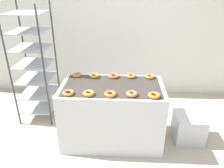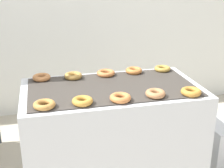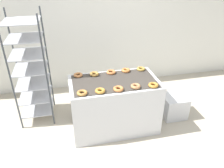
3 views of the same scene
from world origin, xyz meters
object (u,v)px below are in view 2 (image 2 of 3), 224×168
fryer_machine (112,136)px  donut_far_left (73,76)px  donut_near_right (155,94)px  donut_near_left (82,101)px  donut_near_center (120,98)px  donut_far_center (106,73)px  donut_far_leftmost (42,77)px  donut_far_rightmost (162,69)px  donut_far_right (134,71)px  donut_near_rightmost (191,92)px  donut_near_leftmost (44,105)px

fryer_machine → donut_far_left: donut_far_left is taller
fryer_machine → donut_near_right: (0.24, -0.25, 0.44)m
donut_near_left → donut_near_center: size_ratio=0.96×
donut_far_center → donut_near_center: bearing=-91.8°
fryer_machine → donut_far_leftmost: (-0.50, 0.27, 0.44)m
fryer_machine → donut_far_rightmost: (0.50, 0.27, 0.44)m
donut_far_leftmost → donut_far_right: (0.75, -0.00, 0.00)m
donut_near_left → donut_far_leftmost: bearing=114.5°
fryer_machine → donut_far_right: size_ratio=9.66×
donut_near_right → donut_far_leftmost: (-0.74, 0.52, -0.00)m
donut_far_rightmost → donut_far_left: bearing=-178.4°
fryer_machine → donut_near_rightmost: (0.49, -0.27, 0.44)m
donut_near_leftmost → donut_far_rightmost: size_ratio=1.03×
donut_far_right → donut_far_rightmost: size_ratio=1.01×
fryer_machine → donut_far_center: 0.51m
donut_far_leftmost → donut_far_rightmost: 1.00m
donut_near_left → donut_near_right: 0.50m
fryer_machine → donut_far_left: bearing=135.3°
donut_near_right → donut_far_right: (0.01, 0.52, -0.00)m
donut_near_right → donut_near_leftmost: bearing=-179.4°
fryer_machine → donut_far_right: donut_far_right is taller
donut_near_leftmost → donut_far_right: size_ratio=1.02×
donut_near_left → donut_far_right: bearing=46.4°
donut_far_right → donut_near_right: bearing=-90.9°
fryer_machine → donut_near_right: bearing=-46.2°
donut_far_leftmost → donut_near_center: bearing=-47.5°
donut_near_left → donut_near_rightmost: size_ratio=0.96×
donut_far_leftmost → fryer_machine: bearing=-28.6°
donut_near_left → donut_near_center: 0.25m
donut_near_rightmost → donut_far_left: bearing=144.9°
donut_far_left → donut_far_rightmost: size_ratio=1.04×
donut_far_leftmost → donut_far_center: bearing=-1.1°
fryer_machine → donut_far_center: (0.01, 0.26, 0.44)m
donut_far_leftmost → donut_far_center: size_ratio=0.95×
donut_near_center → donut_far_left: (-0.25, 0.52, 0.00)m
donut_near_center → donut_far_center: donut_near_center is taller
donut_near_leftmost → donut_far_rightmost: bearing=28.1°
donut_near_leftmost → donut_near_center: bearing=-0.6°
donut_far_right → fryer_machine: bearing=-132.8°
donut_near_right → donut_far_right: 0.52m
donut_far_center → donut_far_right: (0.24, 0.01, 0.00)m
donut_near_right → donut_far_leftmost: bearing=144.8°
donut_near_center → donut_far_left: size_ratio=1.00×
donut_far_leftmost → donut_far_center: 0.51m
donut_near_right → donut_far_left: bearing=134.6°
donut_near_center → donut_far_rightmost: (0.51, 0.54, -0.00)m
donut_far_left → donut_near_left: bearing=-90.1°
donut_far_center → donut_far_leftmost: bearing=178.9°
donut_near_rightmost → donut_far_right: 0.60m
donut_far_rightmost → donut_near_center: bearing=-133.5°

